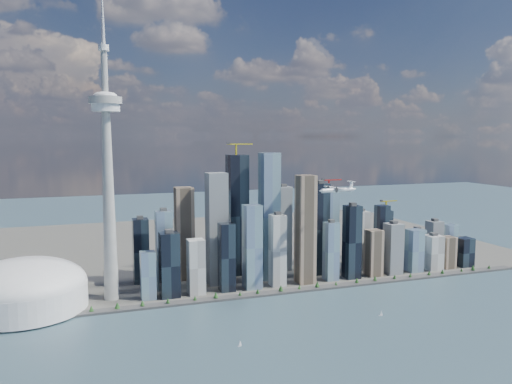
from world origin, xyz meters
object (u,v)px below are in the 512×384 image
object	(u,v)px
airplane	(338,190)
sailboat_east	(381,314)
dome_stadium	(25,288)
sailboat_west	(240,344)
needle_tower	(108,170)

from	to	relation	value
airplane	sailboat_east	size ratio (longest dim) A/B	7.99
dome_stadium	sailboat_west	world-z (taller)	dome_stadium
airplane	needle_tower	bearing A→B (deg)	161.31
needle_tower	sailboat_east	distance (m)	525.71
dome_stadium	airplane	distance (m)	568.17
airplane	sailboat_west	xyz separation A→B (m)	(-238.97, -165.61, -193.87)
needle_tower	dome_stadium	distance (m)	241.40
dome_stadium	airplane	bearing A→B (deg)	-9.22
airplane	sailboat_west	bearing A→B (deg)	-150.23
needle_tower	sailboat_west	xyz separation A→B (m)	(159.95, -263.10, -232.99)
needle_tower	sailboat_east	bearing A→B (deg)	-28.37
needle_tower	airplane	bearing A→B (deg)	-13.73
dome_stadium	needle_tower	bearing A→B (deg)	4.09
needle_tower	dome_stadium	bearing A→B (deg)	-175.91
sailboat_west	sailboat_east	xyz separation A→B (m)	(254.86, 39.10, 0.33)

